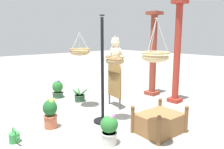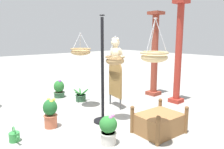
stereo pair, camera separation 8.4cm
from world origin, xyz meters
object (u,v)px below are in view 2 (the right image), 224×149
(display_pole_central, at_px, (103,90))
(watering_can, at_px, (15,136))
(greenhouse_pillar_right, at_px, (155,56))
(potted_plant_conical_shrub, at_px, (81,97))
(hanging_basket_right_low, at_px, (154,56))
(greenhouse_pillar_far_back, at_px, (178,55))
(potted_plant_fern_front, at_px, (59,89))
(hanging_basket_with_teddy, at_px, (115,60))
(wooden_planter_box, at_px, (159,122))
(teddy_bear, at_px, (116,50))
(potted_plant_small_succulent, at_px, (50,113))
(potted_plant_flowering_red, at_px, (108,129))
(hanging_basket_left_high, at_px, (81,51))
(display_sign_board, at_px, (115,79))

(display_pole_central, relative_size, watering_can, 7.07)
(greenhouse_pillar_right, relative_size, potted_plant_conical_shrub, 5.04)
(hanging_basket_right_low, relative_size, greenhouse_pillar_far_back, 0.24)
(greenhouse_pillar_right, xyz_separation_m, potted_plant_fern_front, (-1.87, -2.62, -1.08))
(hanging_basket_with_teddy, distance_m, wooden_planter_box, 1.68)
(greenhouse_pillar_far_back, distance_m, potted_plant_fern_front, 3.97)
(teddy_bear, distance_m, potted_plant_conical_shrub, 2.47)
(teddy_bear, bearing_deg, potted_plant_small_succulent, -116.23)
(potted_plant_flowering_red, bearing_deg, potted_plant_small_succulent, -161.39)
(potted_plant_fern_front, relative_size, watering_can, 1.71)
(potted_plant_fern_front, bearing_deg, potted_plant_small_succulent, -31.81)
(teddy_bear, bearing_deg, potted_plant_conical_shrub, 172.65)
(hanging_basket_left_high, distance_m, potted_plant_small_succulent, 1.93)
(display_pole_central, height_order, potted_plant_fern_front, display_pole_central)
(hanging_basket_with_teddy, distance_m, potted_plant_flowering_red, 1.64)
(display_sign_board, bearing_deg, potted_plant_fern_front, -159.30)
(hanging_basket_with_teddy, relative_size, potted_plant_fern_front, 1.10)
(display_pole_central, relative_size, hanging_basket_right_low, 3.39)
(teddy_bear, bearing_deg, hanging_basket_with_teddy, -90.00)
(greenhouse_pillar_far_back, height_order, display_sign_board, greenhouse_pillar_far_back)
(potted_plant_small_succulent, height_order, display_sign_board, display_sign_board)
(teddy_bear, height_order, potted_plant_conical_shrub, teddy_bear)
(greenhouse_pillar_right, xyz_separation_m, potted_plant_conical_shrub, (-1.03, -2.32, -1.22))
(hanging_basket_left_high, bearing_deg, greenhouse_pillar_far_back, 58.81)
(teddy_bear, xyz_separation_m, hanging_basket_right_low, (1.40, -0.40, -0.02))
(wooden_planter_box, bearing_deg, greenhouse_pillar_far_back, 113.92)
(teddy_bear, distance_m, potted_plant_small_succulent, 2.02)
(potted_plant_conical_shrub, relative_size, watering_can, 1.59)
(potted_plant_flowering_red, bearing_deg, wooden_planter_box, 73.21)
(hanging_basket_right_low, bearing_deg, display_pole_central, 175.40)
(hanging_basket_left_high, xyz_separation_m, greenhouse_pillar_right, (0.48, 2.64, -0.24))
(potted_plant_conical_shrub, bearing_deg, watering_can, -59.95)
(teddy_bear, height_order, greenhouse_pillar_far_back, greenhouse_pillar_far_back)
(greenhouse_pillar_right, distance_m, watering_can, 4.92)
(potted_plant_fern_front, bearing_deg, display_sign_board, 20.70)
(teddy_bear, bearing_deg, potted_plant_fern_front, -178.83)
(hanging_basket_with_teddy, xyz_separation_m, greenhouse_pillar_right, (-0.88, 2.59, -0.12))
(potted_plant_fern_front, distance_m, watering_can, 3.09)
(greenhouse_pillar_far_back, relative_size, potted_plant_flowering_red, 5.31)
(greenhouse_pillar_far_back, height_order, watering_can, greenhouse_pillar_far_back)
(hanging_basket_with_teddy, xyz_separation_m, hanging_basket_right_low, (1.40, -0.37, 0.20))
(hanging_basket_with_teddy, height_order, potted_plant_fern_front, hanging_basket_with_teddy)
(hanging_basket_left_high, xyz_separation_m, potted_plant_flowering_red, (2.12, -0.80, -1.31))
(display_pole_central, distance_m, potted_plant_fern_front, 2.65)
(display_pole_central, bearing_deg, hanging_basket_left_high, 170.32)
(display_pole_central, height_order, potted_plant_small_succulent, display_pole_central)
(display_pole_central, distance_m, watering_can, 2.05)
(hanging_basket_right_low, relative_size, watering_can, 2.09)
(hanging_basket_left_high, bearing_deg, potted_plant_conical_shrub, 150.15)
(hanging_basket_with_teddy, xyz_separation_m, greenhouse_pillar_far_back, (0.13, 2.42, -0.00))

